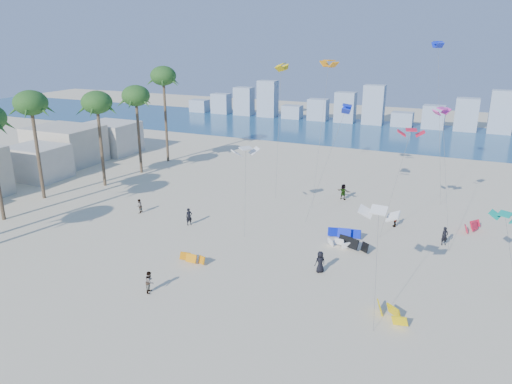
% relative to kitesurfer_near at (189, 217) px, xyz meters
% --- Properties ---
extents(ground, '(220.00, 220.00, 0.00)m').
position_rel_kitesurfer_near_xyz_m(ground, '(4.43, -15.72, -0.90)').
color(ground, beige).
rests_on(ground, ground).
extents(ocean, '(220.00, 220.00, 0.00)m').
position_rel_kitesurfer_near_xyz_m(ocean, '(4.43, 56.28, -0.90)').
color(ocean, navy).
rests_on(ocean, ground).
extents(kitesurfer_near, '(0.76, 0.78, 1.81)m').
position_rel_kitesurfer_near_xyz_m(kitesurfer_near, '(0.00, 0.00, 0.00)').
color(kitesurfer_near, black).
rests_on(kitesurfer_near, ground).
extents(kitesurfer_mid, '(0.89, 1.00, 1.73)m').
position_rel_kitesurfer_near_xyz_m(kitesurfer_mid, '(4.44, -12.92, -0.04)').
color(kitesurfer_mid, gray).
rests_on(kitesurfer_mid, ground).
extents(kitesurfers_far, '(38.05, 19.96, 1.90)m').
position_rel_kitesurfer_near_xyz_m(kitesurfers_far, '(16.81, 4.15, 0.00)').
color(kitesurfers_far, black).
rests_on(kitesurfers_far, ground).
extents(grounded_kites, '(24.54, 22.01, 1.03)m').
position_rel_kitesurfer_near_xyz_m(grounded_kites, '(17.51, 0.12, -0.44)').
color(grounded_kites, orange).
rests_on(grounded_kites, ground).
extents(flying_kites, '(33.49, 32.46, 18.45)m').
position_rel_kitesurfer_near_xyz_m(flying_kites, '(16.87, 8.81, 10.67)').
color(flying_kites, white).
rests_on(flying_kites, ground).
extents(palm_row, '(8.32, 44.80, 14.93)m').
position_rel_kitesurfer_near_xyz_m(palm_row, '(-17.59, 0.43, 10.40)').
color(palm_row, brown).
rests_on(palm_row, ground).
extents(beachfront_buildings, '(11.50, 43.00, 6.00)m').
position_rel_kitesurfer_near_xyz_m(beachfront_buildings, '(-29.26, 5.09, 1.77)').
color(beachfront_buildings, beige).
rests_on(beachfront_buildings, ground).
extents(distant_skyline, '(85.00, 3.00, 8.40)m').
position_rel_kitesurfer_near_xyz_m(distant_skyline, '(3.25, 66.28, 2.18)').
color(distant_skyline, '#9EADBF').
rests_on(distant_skyline, ground).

